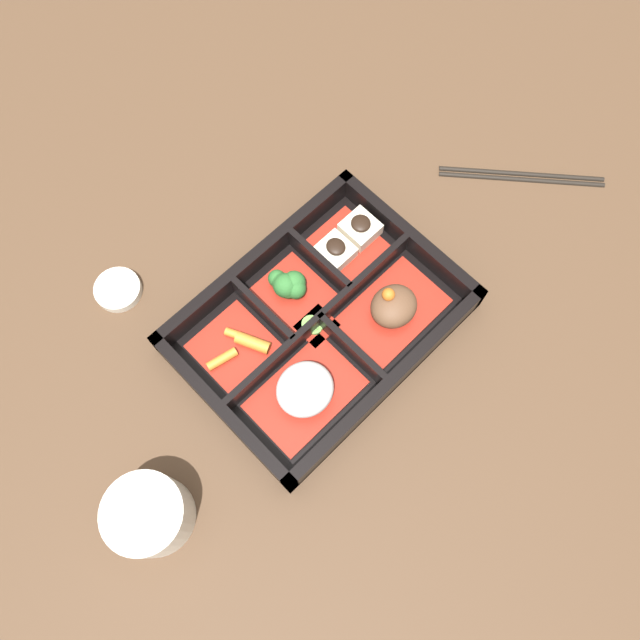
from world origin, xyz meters
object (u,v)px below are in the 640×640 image
tea_cup (149,515)px  sauce_dish (118,290)px  chopsticks (522,175)px  bowl_rice (305,390)px

tea_cup → sauce_dish: 0.29m
tea_cup → chopsticks: size_ratio=0.48×
tea_cup → chopsticks: tea_cup is taller
tea_cup → chopsticks: (-0.64, 0.00, -0.03)m
sauce_dish → chopsticks: bearing=153.4°
tea_cup → bowl_rice: bearing=175.3°
bowl_rice → sauce_dish: (0.08, -0.27, -0.03)m
tea_cup → sauce_dish: tea_cup is taller
bowl_rice → sauce_dish: bearing=-74.3°
bowl_rice → chopsticks: 0.43m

